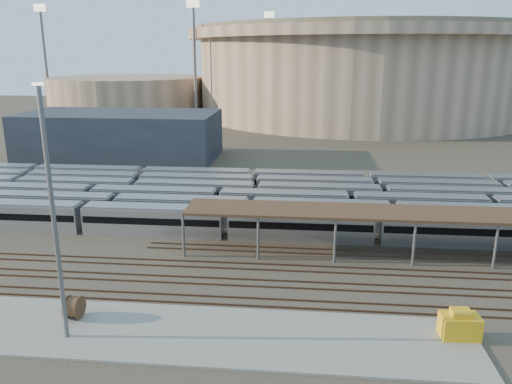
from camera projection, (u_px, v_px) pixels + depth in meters
The scene contains 14 objects.
ground at pixel (252, 263), 55.56m from camera, with size 420.00×420.00×0.00m, color #383026.
apron at pixel (173, 333), 41.64m from camera, with size 50.00×9.00×0.20m, color gray.
subway_trains at pixel (244, 200), 73.10m from camera, with size 117.12×23.90×3.60m.
inspection_shed at pixel (450, 216), 55.97m from camera, with size 60.30×6.00×5.30m.
empty_tracks at pixel (247, 282), 50.75m from camera, with size 170.00×9.62×0.18m.
stadium at pixel (360, 70), 182.87m from camera, with size 124.00×124.00×32.50m.
secondary_arena at pixel (128, 96), 183.89m from camera, with size 56.00×56.00×14.00m, color tan.
service_building at pixel (121, 135), 110.21m from camera, with size 42.00×20.00×10.00m, color #1E232D.
floodlight_0 at pixel (195, 59), 158.20m from camera, with size 4.00×1.00×38.40m.
floodlight_1 at pixel (45, 58), 172.98m from camera, with size 4.00×1.00×38.40m.
floodlight_3 at pixel (269, 57), 204.21m from camera, with size 4.00×1.00×38.40m.
cable_reel_east at pixel (74, 307), 43.58m from camera, with size 2.03×2.03×1.13m, color brown.
yard_light_pole at pixel (54, 217), 38.17m from camera, with size 0.80×0.36×20.42m.
yellow_equipment at pixel (460, 326), 40.65m from camera, with size 3.07×1.92×1.92m, color gold.
Camera 1 is at (5.50, -51.04, 22.70)m, focal length 35.00 mm.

